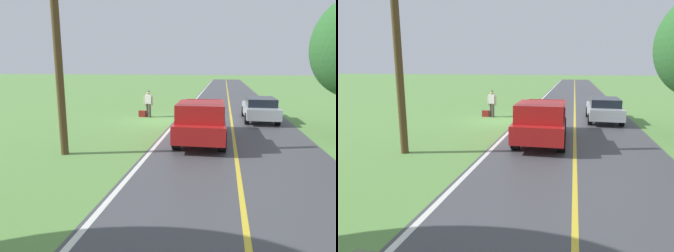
{
  "view_description": "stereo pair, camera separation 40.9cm",
  "coord_description": "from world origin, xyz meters",
  "views": [
    {
      "loc": [
        -3.79,
        17.22,
        3.25
      ],
      "look_at": [
        -1.89,
        7.12,
        1.16
      ],
      "focal_mm": 31.42,
      "sensor_mm": 36.0,
      "label": 1
    },
    {
      "loc": [
        -4.19,
        17.14,
        3.25
      ],
      "look_at": [
        -1.89,
        7.12,
        1.16
      ],
      "focal_mm": 31.42,
      "sensor_mm": 36.0,
      "label": 2
    }
  ],
  "objects": [
    {
      "name": "utility_pole_roadside",
      "position": [
        2.02,
        7.44,
        3.91
      ],
      "size": [
        0.28,
        0.28,
        7.82
      ],
      "primitive_type": "cylinder",
      "color": "brown",
      "rests_on": "ground"
    },
    {
      "name": "suitcase_carried",
      "position": [
        1.39,
        -1.2,
        0.21
      ],
      "size": [
        0.47,
        0.23,
        0.41
      ],
      "primitive_type": "cube",
      "rotation": [
        0.0,
        0.0,
        1.5
      ],
      "color": "maroon",
      "rests_on": "ground"
    },
    {
      "name": "hitchhiker_walking",
      "position": [
        0.96,
        -1.26,
        0.98
      ],
      "size": [
        0.62,
        0.53,
        1.75
      ],
      "color": "#4C473D",
      "rests_on": "ground"
    },
    {
      "name": "lane_edge_line",
      "position": [
        -1.1,
        0.0,
        0.01
      ],
      "size": [
        0.16,
        117.6,
        0.0
      ],
      "primitive_type": "cube",
      "color": "silver",
      "rests_on": "ground"
    },
    {
      "name": "pickup_truck_passing",
      "position": [
        -2.89,
        4.58,
        0.97
      ],
      "size": [
        2.19,
        5.44,
        1.82
      ],
      "color": "#B21919",
      "rests_on": "ground"
    },
    {
      "name": "sedan_near_oncoming",
      "position": [
        -6.02,
        -1.23,
        0.75
      ],
      "size": [
        1.94,
        4.4,
        1.41
      ],
      "color": "#B2B7C1",
      "rests_on": "ground"
    },
    {
      "name": "ground_plane",
      "position": [
        0.0,
        0.0,
        0.0
      ],
      "size": [
        200.0,
        200.0,
        0.0
      ],
      "primitive_type": "plane",
      "color": "#609347"
    },
    {
      "name": "lane_centre_line",
      "position": [
        -4.34,
        0.0,
        0.01
      ],
      "size": [
        0.14,
        117.6,
        0.0
      ],
      "primitive_type": "cube",
      "color": "gold",
      "rests_on": "ground"
    },
    {
      "name": "road_surface",
      "position": [
        -4.34,
        0.0,
        0.0
      ],
      "size": [
        6.85,
        120.0,
        0.0
      ],
      "primitive_type": "cube",
      "color": "#47474C",
      "rests_on": "ground"
    }
  ]
}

